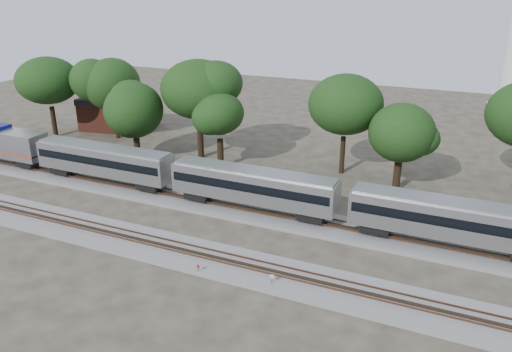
{
  "coord_description": "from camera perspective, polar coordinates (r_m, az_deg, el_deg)",
  "views": [
    {
      "loc": [
        23.71,
        -36.24,
        22.24
      ],
      "look_at": [
        5.41,
        5.0,
        4.63
      ],
      "focal_mm": 35.0,
      "sensor_mm": 36.0,
      "label": 1
    }
  ],
  "objects": [
    {
      "name": "brick_building",
      "position": [
        84.02,
        -15.44,
        7.03
      ],
      "size": [
        11.8,
        9.2,
        5.16
      ],
      "rotation": [
        0.0,
        0.0,
        0.16
      ],
      "color": "brown",
      "rests_on": "ground"
    },
    {
      "name": "track_far",
      "position": [
        53.21,
        -4.9,
        -3.22
      ],
      "size": [
        160.0,
        5.0,
        0.73
      ],
      "color": "slate",
      "rests_on": "ground"
    },
    {
      "name": "switch_stand_red",
      "position": [
        41.15,
        -6.62,
        -10.47
      ],
      "size": [
        0.32,
        0.12,
        1.03
      ],
      "rotation": [
        0.0,
        0.0,
        -0.27
      ],
      "color": "#512D19",
      "rests_on": "ground"
    },
    {
      "name": "tree_2",
      "position": [
        67.01,
        -13.79,
        7.3
      ],
      "size": [
        6.84,
        6.84,
        9.64
      ],
      "color": "black",
      "rests_on": "ground"
    },
    {
      "name": "switch_lever",
      "position": [
        42.1,
        -6.06,
        -10.46
      ],
      "size": [
        0.57,
        0.44,
        0.3
      ],
      "primitive_type": "cube",
      "rotation": [
        0.0,
        0.0,
        0.32
      ],
      "color": "#512D19",
      "rests_on": "ground"
    },
    {
      "name": "switch_stand_white",
      "position": [
        39.48,
        1.83,
        -11.7
      ],
      "size": [
        0.36,
        0.14,
        1.15
      ],
      "rotation": [
        0.0,
        0.0,
        0.31
      ],
      "color": "#512D19",
      "rests_on": "ground"
    },
    {
      "name": "tree_6",
      "position": [
        57.29,
        16.31,
        4.77
      ],
      "size": [
        6.89,
        6.89,
        9.71
      ],
      "color": "black",
      "rests_on": "ground"
    },
    {
      "name": "track_near",
      "position": [
        45.68,
        -10.95,
        -7.95
      ],
      "size": [
        160.0,
        5.0,
        0.73
      ],
      "color": "slate",
      "rests_on": "ground"
    },
    {
      "name": "tree_1",
      "position": [
        77.35,
        -16.09,
        10.01
      ],
      "size": [
        8.3,
        8.3,
        11.7
      ],
      "color": "black",
      "rests_on": "ground"
    },
    {
      "name": "tree_0",
      "position": [
        81.28,
        -22.71,
        10.02
      ],
      "size": [
        8.73,
        8.73,
        12.31
      ],
      "color": "black",
      "rests_on": "ground"
    },
    {
      "name": "tree_3",
      "position": [
        65.71,
        -6.6,
        9.82
      ],
      "size": [
        9.46,
        9.46,
        13.33
      ],
      "color": "black",
      "rests_on": "ground"
    },
    {
      "name": "train",
      "position": [
        47.31,
        10.23,
        -2.77
      ],
      "size": [
        109.08,
        3.11,
        4.59
      ],
      "color": "#ACAEB3",
      "rests_on": "ground"
    },
    {
      "name": "ground",
      "position": [
        48.68,
        -8.28,
        -6.1
      ],
      "size": [
        160.0,
        160.0,
        0.0
      ],
      "primitive_type": "plane",
      "color": "#383328",
      "rests_on": "ground"
    },
    {
      "name": "tree_5",
      "position": [
        60.64,
        10.21,
        8.05
      ],
      "size": [
        8.82,
        8.82,
        12.43
      ],
      "color": "black",
      "rests_on": "ground"
    },
    {
      "name": "tree_4",
      "position": [
        61.99,
        -4.2,
        7.08
      ],
      "size": [
        7.19,
        7.19,
        10.14
      ],
      "color": "black",
      "rests_on": "ground"
    }
  ]
}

